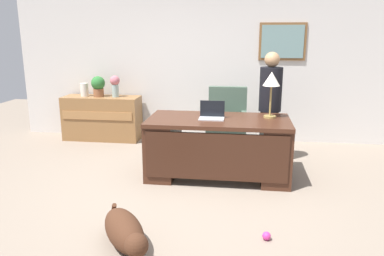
% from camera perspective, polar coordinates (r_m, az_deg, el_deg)
% --- Properties ---
extents(ground_plane, '(12.00, 12.00, 0.00)m').
position_cam_1_polar(ground_plane, '(4.52, -0.19, -10.20)').
color(ground_plane, gray).
extents(back_wall, '(7.00, 0.16, 2.70)m').
position_cam_1_polar(back_wall, '(6.73, 3.01, 9.74)').
color(back_wall, silver).
rests_on(back_wall, ground_plane).
extents(desk, '(1.83, 0.91, 0.79)m').
position_cam_1_polar(desk, '(4.98, 3.94, -2.68)').
color(desk, '#422316').
rests_on(desk, ground_plane).
extents(credenza, '(1.35, 0.50, 0.77)m').
position_cam_1_polar(credenza, '(6.96, -13.35, 1.48)').
color(credenza, olive).
rests_on(credenza, ground_plane).
extents(armchair, '(0.60, 0.59, 1.04)m').
position_cam_1_polar(armchair, '(5.95, 5.26, 0.55)').
color(armchair, '#475B4C').
rests_on(armchair, ground_plane).
extents(person_standing, '(0.32, 0.32, 1.61)m').
position_cam_1_polar(person_standing, '(5.58, 11.63, 3.12)').
color(person_standing, '#262323').
rests_on(person_standing, ground_plane).
extents(dog_lying, '(0.65, 0.77, 0.30)m').
position_cam_1_polar(dog_lying, '(3.52, -10.03, -15.10)').
color(dog_lying, '#472819').
rests_on(dog_lying, ground_plane).
extents(laptop, '(0.32, 0.22, 0.22)m').
position_cam_1_polar(laptop, '(4.91, 3.01, 2.08)').
color(laptop, '#B2B5BA').
rests_on(laptop, desk).
extents(desk_lamp, '(0.22, 0.22, 0.60)m').
position_cam_1_polar(desk_lamp, '(5.00, 11.88, 6.82)').
color(desk_lamp, '#9E8447').
rests_on(desk_lamp, desk).
extents(vase_with_flowers, '(0.17, 0.17, 0.37)m').
position_cam_1_polar(vase_with_flowers, '(6.77, -11.52, 6.43)').
color(vase_with_flowers, '#94ADAA').
rests_on(vase_with_flowers, credenza).
extents(vase_empty, '(0.14, 0.14, 0.23)m').
position_cam_1_polar(vase_empty, '(6.99, -15.90, 5.57)').
color(vase_empty, silver).
rests_on(vase_empty, credenza).
extents(potted_plant, '(0.24, 0.24, 0.36)m').
position_cam_1_polar(potted_plant, '(6.88, -13.94, 6.25)').
color(potted_plant, brown).
rests_on(potted_plant, credenza).
extents(dog_toy_ball, '(0.08, 0.08, 0.08)m').
position_cam_1_polar(dog_toy_ball, '(3.70, 11.16, -15.66)').
color(dog_toy_ball, '#D8338C').
rests_on(dog_toy_ball, ground_plane).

